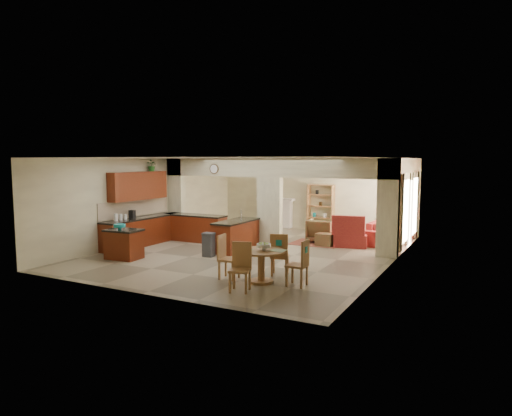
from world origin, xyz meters
The scene contains 39 objects.
floor centered at (0.00, 0.00, 0.00)m, with size 10.00×10.00×0.00m, color gray.
ceiling centered at (0.00, 0.00, 2.80)m, with size 10.00×10.00×0.00m, color white.
wall_back centered at (0.00, 5.00, 1.40)m, with size 8.00×8.00×0.00m, color beige.
wall_front centered at (0.00, -5.00, 1.40)m, with size 8.00×8.00×0.00m, color beige.
wall_left centered at (-4.00, 0.00, 1.40)m, with size 10.00×10.00×0.00m, color beige.
wall_right centered at (4.00, 0.00, 1.40)m, with size 10.00×10.00×0.00m, color beige.
partition_left_pier centered at (-3.70, 1.00, 1.40)m, with size 0.60×0.25×2.80m, color beige.
partition_center_pier centered at (0.00, 1.00, 1.10)m, with size 0.80×0.25×2.20m, color beige.
partition_right_pier centered at (3.70, 1.00, 1.40)m, with size 0.60×0.25×2.80m, color beige.
partition_header centered at (0.00, 1.00, 2.50)m, with size 8.00×0.25×0.60m, color beige.
kitchen_counter centered at (-3.26, -0.25, 0.46)m, with size 2.52×3.29×1.48m.
upper_cabinets centered at (-3.82, -0.80, 1.92)m, with size 0.35×2.40×0.90m, color #441807.
peninsula centered at (-0.60, -0.11, 0.46)m, with size 0.70×1.85×0.91m.
wall_clock centered at (-2.00, 0.85, 2.45)m, with size 0.34×0.34×0.03m, color #4D3519.
rug centered at (1.20, 2.10, 0.01)m, with size 1.60×1.30×0.01m, color #9C4B38.
fireplace centered at (-1.60, 4.83, 0.61)m, with size 1.60×0.35×1.20m.
shelving_unit centered at (0.35, 4.82, 0.90)m, with size 1.00×0.32×1.80m, color brown.
window_a centered at (3.97, 2.30, 1.20)m, with size 0.02×0.90×1.90m, color white.
window_b centered at (3.97, 4.00, 1.20)m, with size 0.02×0.90×1.90m, color white.
glazed_door centered at (3.97, 3.15, 1.05)m, with size 0.02×0.70×2.10m, color white.
drape_a_left centered at (3.93, 1.70, 1.20)m, with size 0.10×0.28×2.30m, color #421A1A.
drape_a_right centered at (3.93, 2.90, 1.20)m, with size 0.10×0.28×2.30m, color #421A1A.
drape_b_left centered at (3.93, 3.40, 1.20)m, with size 0.10×0.28×2.30m, color #421A1A.
drape_b_right centered at (3.93, 4.60, 1.20)m, with size 0.10×0.28×2.30m, color #421A1A.
ceiling_fan centered at (1.50, 3.00, 2.56)m, with size 1.00×1.00×0.10m, color white.
kitchen_island centered at (-2.74, -2.64, 0.42)m, with size 1.00×0.75×0.83m.
teal_bowl centered at (-2.82, -2.71, 0.90)m, with size 0.32×0.32×0.15m, color #138386.
trash_can centered at (-0.81, -1.31, 0.32)m, with size 0.30×0.25×0.63m, color #303032.
dining_table centered at (1.78, -3.08, 0.49)m, with size 1.08×1.08×0.74m.
fruit_bowl centered at (1.83, -3.06, 0.82)m, with size 0.32×0.32×0.17m, color #86B827.
sofa centered at (3.30, 3.37, 0.37)m, with size 0.99×2.53×0.74m, color maroon.
chaise centered at (2.35, 2.11, 0.20)m, with size 1.02×0.83×0.41m, color maroon.
armchair centered at (1.23, 2.38, 0.39)m, with size 0.83×0.85×0.78m, color maroon.
ottoman centered at (1.60, 1.86, 0.20)m, with size 0.55×0.55×0.40m, color maroon.
plant centered at (-3.82, -0.12, 2.57)m, with size 0.35×0.31×0.39m, color #165215.
chair_north centered at (1.89, -2.36, 0.55)m, with size 0.53×0.53×1.02m.
chair_east centered at (2.67, -2.96, 0.55)m, with size 0.44×0.43×1.02m.
chair_south centered at (1.68, -3.84, 0.55)m, with size 0.52×0.52×1.02m.
chair_west centered at (0.88, -3.14, 0.55)m, with size 0.46×0.46×1.02m.
Camera 1 is at (6.32, -12.01, 2.74)m, focal length 32.00 mm.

